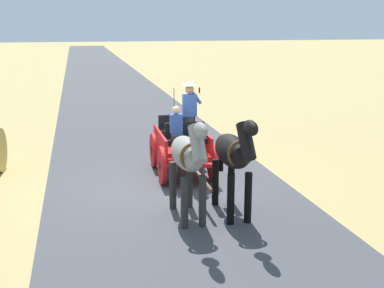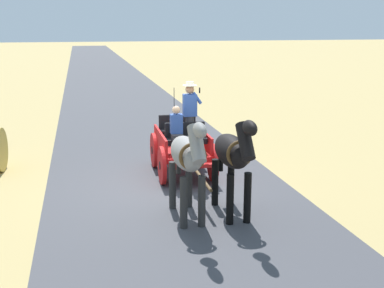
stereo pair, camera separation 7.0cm
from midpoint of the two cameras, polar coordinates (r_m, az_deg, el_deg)
ground_plane at (r=12.16m, az=-3.03°, el=-4.85°), size 200.00×200.00×0.00m
road_surface at (r=12.16m, az=-3.03°, el=-4.83°), size 5.89×160.00×0.01m
horse_drawn_carriage at (r=12.80m, az=-1.30°, el=-0.06°), size 1.45×4.51×2.50m
horse_near_side at (r=9.93m, az=4.68°, el=-1.21°), size 0.56×2.13×2.21m
horse_off_side at (r=9.71m, az=-0.66°, el=-1.52°), size 0.58×2.13×2.21m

